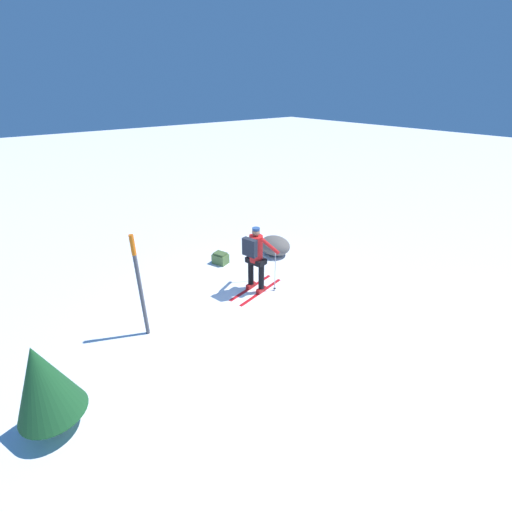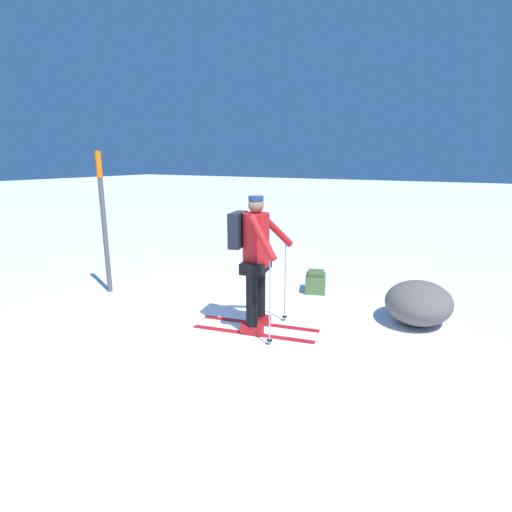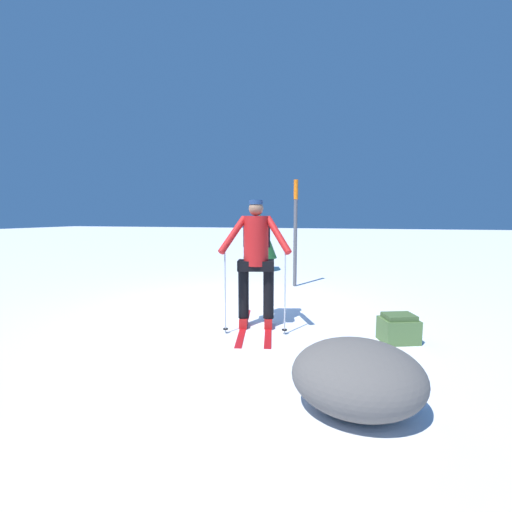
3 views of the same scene
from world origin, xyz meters
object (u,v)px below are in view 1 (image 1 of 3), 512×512
trail_marker (139,280)px  pine_tree (43,381)px  skier (255,255)px  rock_boulder (275,246)px  dropped_backpack (220,258)px

trail_marker → pine_tree: (-1.33, 2.05, -0.37)m
skier → rock_boulder: 2.42m
dropped_backpack → pine_tree: bearing=121.1°
trail_marker → pine_tree: trail_marker is taller
skier → dropped_backpack: size_ratio=3.43×
dropped_backpack → pine_tree: (-3.10, 5.14, 0.83)m
dropped_backpack → rock_boulder: size_ratio=0.49×
skier → dropped_backpack: (1.88, -0.13, -0.87)m
dropped_backpack → pine_tree: size_ratio=0.32×
skier → trail_marker: 2.98m
pine_tree → trail_marker: bearing=-57.0°
dropped_backpack → pine_tree: 6.06m
skier → pine_tree: skier is taller
skier → dropped_backpack: bearing=-4.0°
dropped_backpack → trail_marker: (-1.77, 3.09, 1.20)m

